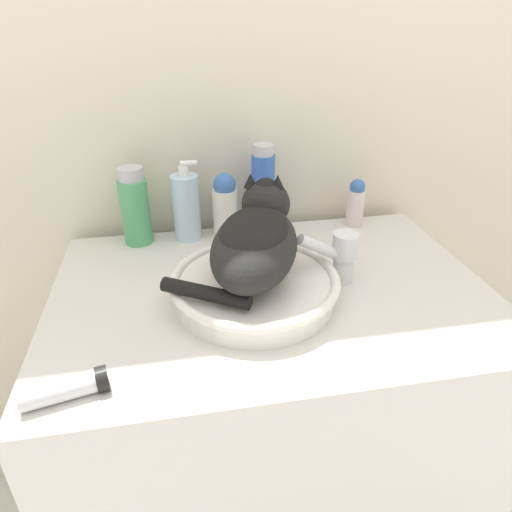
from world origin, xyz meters
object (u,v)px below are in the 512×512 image
Objects in this scene: faucet at (340,254)px; mouthwash_bottle at (135,208)px; shampoo_bottle_tall at (263,191)px; cat at (255,238)px; soap_pump_bottle at (186,207)px; deodorant_stick at (356,203)px; lotion_bottle_white at (225,205)px; cream_tube at (66,389)px.

mouthwash_bottle reaches higher than faucet.
mouthwash_bottle is at bearing -180.00° from shampoo_bottle_tall.
cat is at bearing -50.30° from mouthwash_bottle.
soap_pump_bottle reaches higher than mouthwash_bottle.
shampoo_bottle_tall reaches higher than soap_pump_bottle.
shampoo_bottle_tall is (-0.11, 0.28, 0.05)m from faucet.
faucet is at bearing -41.83° from soap_pump_bottle.
faucet is 0.60× the size of shampoo_bottle_tall.
cat is 1.39× the size of shampoo_bottle_tall.
deodorant_stick is at bearing -128.31° from faucet.
shampoo_bottle_tall reaches higher than mouthwash_bottle.
mouthwash_bottle is 0.58m from deodorant_stick.
shampoo_bottle_tall reaches higher than deodorant_stick.
faucet is 0.69× the size of soap_pump_bottle.
cat is 0.32m from soap_pump_bottle.
soap_pump_bottle is at bearing 180.00° from lotion_bottle_white.
shampoo_bottle_tall is (0.07, 0.30, -0.02)m from cat.
deodorant_stick is 0.64× the size of soap_pump_bottle.
lotion_bottle_white is at bearing 180.00° from deodorant_stick.
faucet is 1.06× the size of cream_tube.
shampoo_bottle_tall reaches higher than cat.
cream_tube is (-0.31, -0.52, -0.07)m from lotion_bottle_white.
cream_tube is (-0.41, -0.52, -0.10)m from shampoo_bottle_tall.
cat is at bearing -4.28° from faucet.
cream_tube is at bearing -120.62° from lotion_bottle_white.
shampoo_bottle_tall is at bearing 0.00° from mouthwash_bottle.
soap_pump_bottle is (-0.20, 0.00, -0.03)m from shampoo_bottle_tall.
soap_pump_bottle reaches higher than lotion_bottle_white.
shampoo_bottle_tall reaches higher than faucet.
cat is 0.39m from mouthwash_bottle.
shampoo_bottle_tall is at bearing 52.07° from cream_tube.
soap_pump_bottle reaches higher than cream_tube.
lotion_bottle_white reaches higher than faucet.
shampoo_bottle_tall is 0.20m from soap_pump_bottle.
cream_tube is at bearing -141.71° from deodorant_stick.
deodorant_stick is at bearing 0.00° from mouthwash_bottle.
faucet is 0.84× the size of lotion_bottle_white.
soap_pump_bottle is (-0.12, 0.30, -0.05)m from cat.
mouthwash_bottle reaches higher than deodorant_stick.
lotion_bottle_white is at bearing 0.00° from mouthwash_bottle.
mouthwash_bottle is 0.22m from lotion_bottle_white.
cat is 1.95× the size of lotion_bottle_white.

